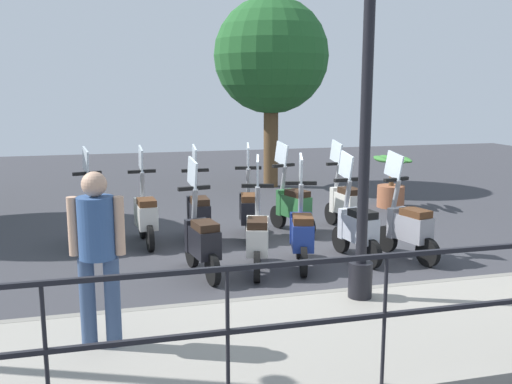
# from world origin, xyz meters

# --- Properties ---
(ground_plane) EXTENTS (28.00, 28.00, 0.00)m
(ground_plane) POSITION_xyz_m (0.00, 0.00, 0.00)
(ground_plane) COLOR #38383D
(promenade_walkway) EXTENTS (2.20, 20.00, 0.15)m
(promenade_walkway) POSITION_xyz_m (-3.15, 0.00, 0.07)
(promenade_walkway) COLOR gray
(promenade_walkway) RESTS_ON ground_plane
(fence_railing) EXTENTS (0.04, 16.03, 1.07)m
(fence_railing) POSITION_xyz_m (-4.20, 0.00, 0.89)
(fence_railing) COLOR black
(fence_railing) RESTS_ON promenade_walkway
(lamp_post_near) EXTENTS (0.26, 0.90, 4.70)m
(lamp_post_near) POSITION_xyz_m (-2.40, -0.02, 2.25)
(lamp_post_near) COLOR black
(lamp_post_near) RESTS_ON promenade_walkway
(pedestrian_distant) EXTENTS (0.38, 0.48, 1.59)m
(pedestrian_distant) POSITION_xyz_m (-2.93, 2.75, 1.08)
(pedestrian_distant) COLOR #384C70
(pedestrian_distant) RESTS_ON promenade_walkway
(tree_distant) EXTENTS (2.78, 2.78, 4.60)m
(tree_distant) POSITION_xyz_m (5.60, -1.28, 3.18)
(tree_distant) COLOR brown
(tree_distant) RESTS_ON ground_plane
(potted_palm) EXTENTS (1.06, 0.66, 1.05)m
(potted_palm) POSITION_xyz_m (2.58, -3.00, 0.45)
(potted_palm) COLOR #9E5B3D
(potted_palm) RESTS_ON ground_plane
(scooter_near_0) EXTENTS (1.21, 0.52, 1.54)m
(scooter_near_0) POSITION_xyz_m (-0.80, -1.49, 0.48)
(scooter_near_0) COLOR black
(scooter_near_0) RESTS_ON ground_plane
(scooter_near_1) EXTENTS (1.23, 0.45, 1.54)m
(scooter_near_1) POSITION_xyz_m (-0.66, -0.76, 0.48)
(scooter_near_1) COLOR black
(scooter_near_1) RESTS_ON ground_plane
(scooter_near_2) EXTENTS (1.21, 0.52, 1.54)m
(scooter_near_2) POSITION_xyz_m (-0.78, 0.11, 0.48)
(scooter_near_2) COLOR black
(scooter_near_2) RESTS_ON ground_plane
(scooter_near_3) EXTENTS (1.21, 0.53, 1.54)m
(scooter_near_3) POSITION_xyz_m (-0.83, 0.75, 0.48)
(scooter_near_3) COLOR black
(scooter_near_3) RESTS_ON ground_plane
(scooter_near_4) EXTENTS (1.23, 0.47, 1.54)m
(scooter_near_4) POSITION_xyz_m (-0.80, 1.49, 0.48)
(scooter_near_4) COLOR black
(scooter_near_4) RESTS_ON ground_plane
(scooter_far_0) EXTENTS (1.23, 0.46, 1.54)m
(scooter_far_0) POSITION_xyz_m (1.04, -1.31, 0.48)
(scooter_far_0) COLOR black
(scooter_far_0) RESTS_ON ground_plane
(scooter_far_1) EXTENTS (1.20, 0.55, 1.54)m
(scooter_far_1) POSITION_xyz_m (1.05, -0.36, 0.48)
(scooter_far_1) COLOR black
(scooter_far_1) RESTS_ON ground_plane
(scooter_far_2) EXTENTS (1.22, 0.49, 1.54)m
(scooter_far_2) POSITION_xyz_m (0.89, 0.44, 0.48)
(scooter_far_2) COLOR black
(scooter_far_2) RESTS_ON ground_plane
(scooter_far_3) EXTENTS (1.23, 0.44, 1.54)m
(scooter_far_3) POSITION_xyz_m (0.83, 1.28, 0.48)
(scooter_far_3) COLOR black
(scooter_far_3) RESTS_ON ground_plane
(scooter_far_4) EXTENTS (1.23, 0.44, 1.54)m
(scooter_far_4) POSITION_xyz_m (0.92, 2.10, 0.48)
(scooter_far_4) COLOR black
(scooter_far_4) RESTS_ON ground_plane
(scooter_far_5) EXTENTS (1.21, 0.51, 1.54)m
(scooter_far_5) POSITION_xyz_m (0.94, 2.90, 0.48)
(scooter_far_5) COLOR black
(scooter_far_5) RESTS_ON ground_plane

